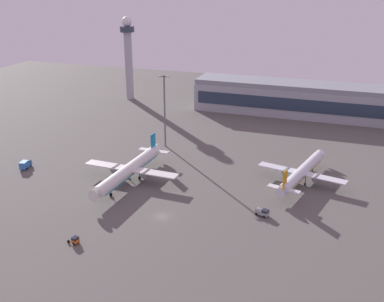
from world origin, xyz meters
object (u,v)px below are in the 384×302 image
Objects in this scene: airplane_far_stand at (302,172)px; apron_light_west at (165,107)px; pushback_tug at (75,240)px; airplane_mid_apron at (130,169)px; control_tower at (128,53)px; catering_truck at (25,164)px; cargo_loader at (262,212)px.

airplane_far_stand is 62.79m from apron_light_west.
airplane_mid_apron is at bearing -162.02° from pushback_tug.
airplane_far_stand is at bearing -17.18° from apron_light_west.
catering_truck is at bearing -85.05° from control_tower.
control_tower is at bearing 126.58° from apron_light_west.
apron_light_west is at bearing -84.49° from airplane_mid_apron.
cargo_loader reaches higher than pushback_tug.
control_tower is 1.16× the size of airplane_far_stand.
airplane_mid_apron is 38.81m from apron_light_west.
catering_truck is at bearing -76.43° from cargo_loader.
pushback_tug is at bearing -118.31° from airplane_far_stand.
control_tower is 153.08m from cargo_loader.
pushback_tug is 55.03m from cargo_loader.
airplane_far_stand is 80.11m from pushback_tug.
cargo_loader is at bearing -48.46° from control_tower.
apron_light_west reaches higher than pushback_tug.
airplane_far_stand reaches higher than cargo_loader.
airplane_mid_apron is 7.56× the size of catering_truck.
control_tower is 157.31m from pushback_tug.
cargo_loader is 0.15× the size of apron_light_west.
control_tower is 117.53m from airplane_mid_apron.
control_tower is at bearing -146.63° from pushback_tug.
cargo_loader is at bearing -93.03° from airplane_far_stand.
cargo_loader is (100.12, -113.01, -25.25)m from control_tower.
catering_truck reaches higher than cargo_loader.
airplane_mid_apron reaches higher than airplane_far_stand.
apron_light_west reaches higher than cargo_loader.
airplane_far_stand is at bearing 151.20° from pushback_tug.
control_tower is 7.72× the size of catering_truck.
airplane_mid_apron is (51.36, -103.39, -22.04)m from control_tower.
airplane_mid_apron is at bearing -87.13° from apron_light_west.
airplane_mid_apron is 1.50× the size of apron_light_west.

